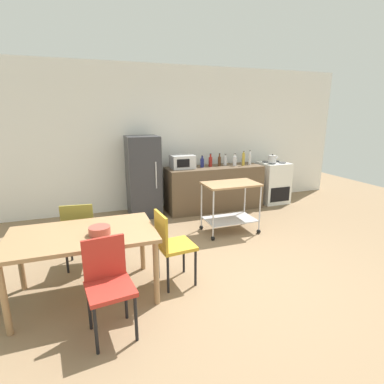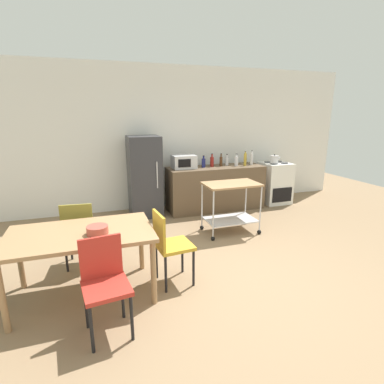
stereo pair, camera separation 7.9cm
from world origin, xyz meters
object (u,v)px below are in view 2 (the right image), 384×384
at_px(bottle_sparkling_water, 236,161).
at_px(refrigerator, 145,176).
at_px(bottle_vinegar, 212,161).
at_px(chair_red, 105,280).
at_px(microwave, 184,162).
at_px(bottle_soda, 252,159).
at_px(dining_table, 81,239).
at_px(chair_mustard, 169,243).
at_px(bottle_soy_sauce, 204,163).
at_px(chair_olive, 79,230).
at_px(bottle_hot_sauce, 221,161).
at_px(bottle_wine, 227,161).
at_px(kitchen_cart, 231,199).
at_px(fruit_bowl, 97,230).
at_px(stove_oven, 275,183).
at_px(kettle, 274,159).
at_px(bottle_olive_oil, 245,159).

bearing_deg(bottle_sparkling_water, refrigerator, 175.64).
bearing_deg(bottle_vinegar, chair_red, -126.76).
height_order(microwave, bottle_sparkling_water, microwave).
bearing_deg(bottle_sparkling_water, bottle_soda, 7.05).
height_order(bottle_sparkling_water, bottle_soda, bottle_soda).
relative_size(dining_table, microwave, 3.26).
relative_size(chair_mustard, bottle_soy_sauce, 3.71).
distance_m(chair_olive, bottle_soy_sauce, 2.97).
bearing_deg(bottle_hot_sauce, refrigerator, 177.97).
relative_size(dining_table, chair_red, 1.69).
bearing_deg(bottle_wine, kitchen_cart, -112.07).
height_order(dining_table, bottle_wine, bottle_wine).
bearing_deg(chair_red, fruit_bowl, 85.30).
xyz_separation_m(kitchen_cart, bottle_vinegar, (0.19, 1.30, 0.43)).
relative_size(bottle_soy_sauce, bottle_soda, 0.81).
height_order(microwave, bottle_hot_sauce, bottle_hot_sauce).
height_order(bottle_hot_sauce, bottle_soda, bottle_soda).
height_order(dining_table, microwave, microwave).
xyz_separation_m(dining_table, fruit_bowl, (0.17, -0.11, 0.12)).
bearing_deg(dining_table, bottle_soy_sauce, 46.31).
xyz_separation_m(stove_oven, bottle_soda, (-0.63, -0.02, 0.58)).
distance_m(bottle_hot_sauce, kettle, 1.21).
distance_m(chair_mustard, kitchen_cart, 1.84).
distance_m(kitchen_cart, microwave, 1.44).
relative_size(bottle_wine, bottle_olive_oil, 0.78).
relative_size(microwave, bottle_soy_sauce, 1.92).
xyz_separation_m(microwave, bottle_olive_oil, (1.30, -0.12, 0.00)).
bearing_deg(bottle_soy_sauce, refrigerator, 176.08).
distance_m(dining_table, microwave, 3.13).
distance_m(microwave, bottle_soda, 1.49).
distance_m(bottle_vinegar, bottle_sparkling_water, 0.52).
bearing_deg(microwave, kettle, -3.63).
relative_size(dining_table, kettle, 6.26).
height_order(chair_red, bottle_sparkling_water, bottle_sparkling_water).
bearing_deg(chair_olive, bottle_wine, -141.85).
xyz_separation_m(dining_table, refrigerator, (1.13, 2.51, 0.10)).
height_order(refrigerator, bottle_sparkling_water, refrigerator).
xyz_separation_m(chair_red, chair_mustard, (0.75, 0.59, 0.00)).
height_order(chair_red, bottle_vinegar, bottle_vinegar).
bearing_deg(bottle_olive_oil, refrigerator, 175.34).
relative_size(stove_oven, bottle_olive_oil, 3.05).
bearing_deg(chair_olive, refrigerator, -116.63).
xyz_separation_m(fruit_bowl, kettle, (3.74, 2.44, 0.21)).
bearing_deg(bottle_olive_oil, dining_table, -143.92).
distance_m(refrigerator, microwave, 0.82).
bearing_deg(bottle_wine, bottle_hot_sauce, -162.73).
relative_size(stove_oven, bottle_wine, 3.94).
bearing_deg(bottle_soy_sauce, kettle, -3.54).
distance_m(stove_oven, bottle_wine, 1.28).
xyz_separation_m(bottle_vinegar, fruit_bowl, (-2.34, -2.56, -0.21)).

